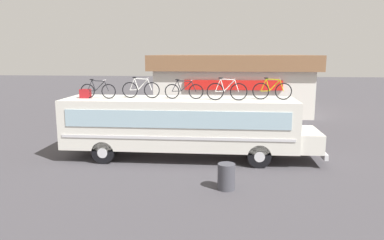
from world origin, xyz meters
TOP-DOWN VIEW (x-y plane):
  - ground_plane at (0.00, 0.00)m, footprint 120.00×120.00m
  - bus at (0.20, 0.00)m, footprint 11.48×2.60m
  - luggage_bag_1 at (-4.25, -0.15)m, footprint 0.45×0.34m
  - rooftop_bicycle_1 at (-3.61, -0.30)m, footprint 1.62×0.44m
  - rooftop_bicycle_2 at (-1.75, 0.05)m, footprint 1.72×0.44m
  - rooftop_bicycle_3 at (0.22, -0.07)m, footprint 1.72×0.44m
  - rooftop_bicycle_4 at (2.12, -0.41)m, footprint 1.75×0.44m
  - rooftop_bicycle_5 at (4.08, 0.01)m, footprint 1.70×0.44m
  - roadside_building at (2.63, 15.23)m, footprint 12.67×10.64m
  - trash_bin at (2.13, -3.73)m, footprint 0.62×0.62m

SIDE VIEW (x-z plane):
  - ground_plane at x=0.00m, z-range 0.00..0.00m
  - trash_bin at x=2.13m, z-range 0.00..0.93m
  - bus at x=0.20m, z-range 0.24..2.99m
  - roadside_building at x=2.63m, z-range 0.07..4.67m
  - luggage_bag_1 at x=-4.25m, z-range 2.74..3.14m
  - rooftop_bicycle_1 at x=-3.61m, z-range 2.67..3.55m
  - rooftop_bicycle_3 at x=0.22m, z-range 2.67..3.55m
  - rooftop_bicycle_2 at x=-1.75m, z-range 2.66..3.62m
  - rooftop_bicycle_5 at x=4.08m, z-range 2.66..3.63m
  - rooftop_bicycle_4 at x=2.12m, z-range 2.66..3.64m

